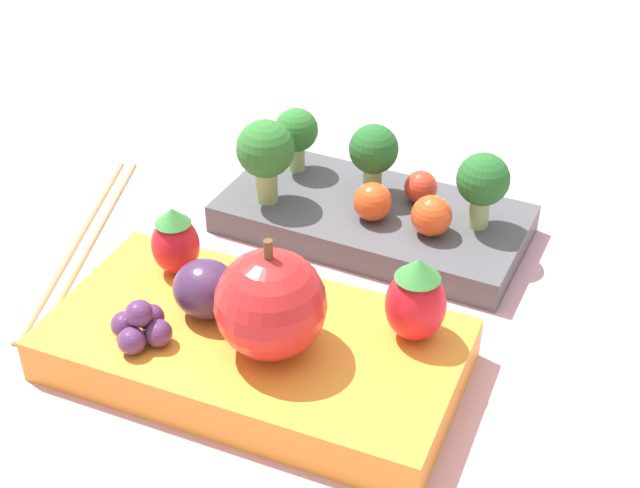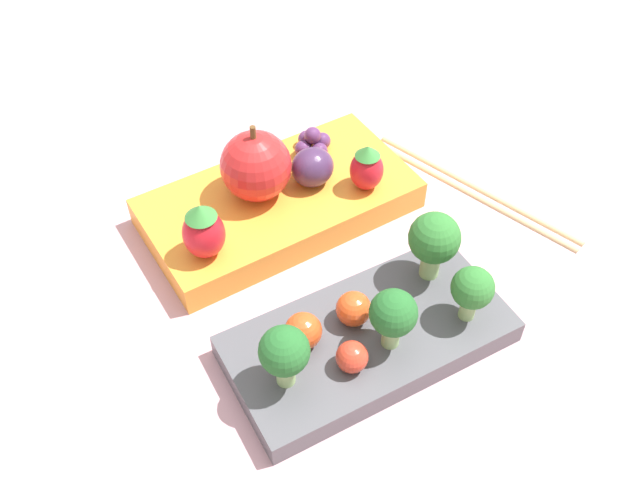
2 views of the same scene
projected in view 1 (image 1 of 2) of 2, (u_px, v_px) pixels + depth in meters
ground_plane at (329, 290)px, 0.55m from camera, size 4.00×4.00×0.00m
bento_box_savoury at (373, 219)px, 0.60m from camera, size 0.21×0.12×0.02m
bento_box_fruit at (255, 350)px, 0.49m from camera, size 0.23×0.13×0.03m
broccoli_floret_0 at (483, 182)px, 0.56m from camera, size 0.03×0.03×0.05m
broccoli_floret_1 at (296, 132)px, 0.62m from camera, size 0.03×0.03×0.05m
broccoli_floret_2 at (265, 152)px, 0.58m from camera, size 0.04×0.04×0.06m
broccoli_floret_3 at (369, 151)px, 0.59m from camera, size 0.03×0.03×0.05m
cherry_tomato_0 at (431, 216)px, 0.56m from camera, size 0.03×0.03×0.03m
cherry_tomato_1 at (421, 187)px, 0.59m from camera, size 0.02×0.02×0.02m
cherry_tomato_2 at (373, 202)px, 0.58m from camera, size 0.03×0.03×0.03m
apple at (279, 306)px, 0.45m from camera, size 0.06×0.06×0.07m
strawberry_0 at (416, 300)px, 0.46m from camera, size 0.03×0.03×0.05m
strawberry_1 at (175, 241)px, 0.51m from camera, size 0.03×0.03×0.04m
plum at (206, 289)px, 0.48m from camera, size 0.04×0.03×0.03m
grape_cluster at (141, 326)px, 0.47m from camera, size 0.04×0.04×0.03m
chopsticks_pair at (82, 239)px, 0.59m from camera, size 0.07×0.21×0.01m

